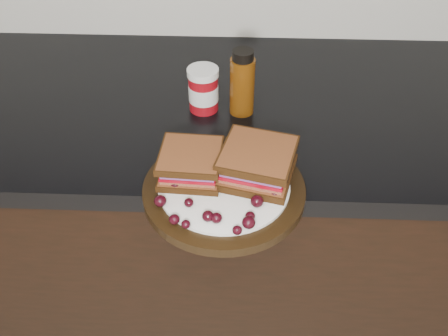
# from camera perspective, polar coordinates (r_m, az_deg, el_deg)

# --- Properties ---
(base_cabinets) EXTENTS (3.96, 0.58, 0.86)m
(base_cabinets) POSITION_cam_1_polar(r_m,az_deg,el_deg) (1.43, -9.25, -8.02)
(base_cabinets) COLOR black
(base_cabinets) RESTS_ON ground_plane
(countertop) EXTENTS (3.98, 0.60, 0.04)m
(countertop) POSITION_cam_1_polar(r_m,az_deg,el_deg) (1.13, -11.69, 6.94)
(countertop) COLOR black
(countertop) RESTS_ON base_cabinets
(plate) EXTENTS (0.28, 0.28, 0.02)m
(plate) POSITION_cam_1_polar(r_m,az_deg,el_deg) (0.86, -0.00, -2.54)
(plate) COLOR black
(plate) RESTS_ON countertop
(sandwich_left) EXTENTS (0.11, 0.11, 0.05)m
(sandwich_left) POSITION_cam_1_polar(r_m,az_deg,el_deg) (0.86, -3.82, 0.53)
(sandwich_left) COLOR brown
(sandwich_left) RESTS_ON plate
(sandwich_right) EXTENTS (0.15, 0.15, 0.06)m
(sandwich_right) POSITION_cam_1_polar(r_m,az_deg,el_deg) (0.85, 3.83, 0.56)
(sandwich_right) COLOR brown
(sandwich_right) RESTS_ON plate
(grape_0) EXTENTS (0.02, 0.02, 0.02)m
(grape_0) POSITION_cam_1_polar(r_m,az_deg,el_deg) (0.81, -7.30, -3.76)
(grape_0) COLOR black
(grape_0) RESTS_ON plate
(grape_1) EXTENTS (0.02, 0.02, 0.01)m
(grape_1) POSITION_cam_1_polar(r_m,az_deg,el_deg) (0.81, -4.05, -3.97)
(grape_1) COLOR black
(grape_1) RESTS_ON plate
(grape_2) EXTENTS (0.02, 0.02, 0.02)m
(grape_2) POSITION_cam_1_polar(r_m,az_deg,el_deg) (0.79, -5.69, -5.86)
(grape_2) COLOR black
(grape_2) RESTS_ON plate
(grape_3) EXTENTS (0.01, 0.01, 0.01)m
(grape_3) POSITION_cam_1_polar(r_m,az_deg,el_deg) (0.78, -4.38, -6.43)
(grape_3) COLOR black
(grape_3) RESTS_ON plate
(grape_4) EXTENTS (0.02, 0.02, 0.02)m
(grape_4) POSITION_cam_1_polar(r_m,az_deg,el_deg) (0.79, -1.85, -5.53)
(grape_4) COLOR black
(grape_4) RESTS_ON plate
(grape_5) EXTENTS (0.02, 0.02, 0.02)m
(grape_5) POSITION_cam_1_polar(r_m,az_deg,el_deg) (0.78, -0.87, -5.74)
(grape_5) COLOR black
(grape_5) RESTS_ON plate
(grape_6) EXTENTS (0.02, 0.02, 0.01)m
(grape_6) POSITION_cam_1_polar(r_m,az_deg,el_deg) (0.77, 1.51, -7.12)
(grape_6) COLOR black
(grape_6) RESTS_ON plate
(grape_7) EXTENTS (0.02, 0.02, 0.02)m
(grape_7) POSITION_cam_1_polar(r_m,az_deg,el_deg) (0.78, 2.83, -6.24)
(grape_7) COLOR black
(grape_7) RESTS_ON plate
(grape_8) EXTENTS (0.02, 0.02, 0.02)m
(grape_8) POSITION_cam_1_polar(r_m,az_deg,el_deg) (0.79, 3.00, -5.53)
(grape_8) COLOR black
(grape_8) RESTS_ON plate
(grape_9) EXTENTS (0.02, 0.02, 0.02)m
(grape_9) POSITION_cam_1_polar(r_m,az_deg,el_deg) (0.81, 3.79, -3.82)
(grape_9) COLOR black
(grape_9) RESTS_ON plate
(grape_10) EXTENTS (0.02, 0.02, 0.02)m
(grape_10) POSITION_cam_1_polar(r_m,az_deg,el_deg) (0.82, 5.83, -2.98)
(grape_10) COLOR black
(grape_10) RESTS_ON plate
(grape_11) EXTENTS (0.02, 0.02, 0.02)m
(grape_11) POSITION_cam_1_polar(r_m,az_deg,el_deg) (0.83, 5.50, -2.33)
(grape_11) COLOR black
(grape_11) RESTS_ON plate
(grape_12) EXTENTS (0.02, 0.02, 0.02)m
(grape_12) POSITION_cam_1_polar(r_m,az_deg,el_deg) (0.84, 5.95, -1.97)
(grape_12) COLOR black
(grape_12) RESTS_ON plate
(grape_13) EXTENTS (0.02, 0.02, 0.02)m
(grape_13) POSITION_cam_1_polar(r_m,az_deg,el_deg) (0.88, 5.54, 0.29)
(grape_13) COLOR black
(grape_13) RESTS_ON plate
(grape_14) EXTENTS (0.02, 0.02, 0.02)m
(grape_14) POSITION_cam_1_polar(r_m,az_deg,el_deg) (0.88, 3.54, 0.54)
(grape_14) COLOR black
(grape_14) RESTS_ON plate
(grape_15) EXTENTS (0.02, 0.02, 0.02)m
(grape_15) POSITION_cam_1_polar(r_m,az_deg,el_deg) (0.88, -1.43, 0.43)
(grape_15) COLOR black
(grape_15) RESTS_ON plate
(grape_16) EXTENTS (0.02, 0.02, 0.01)m
(grape_16) POSITION_cam_1_polar(r_m,az_deg,el_deg) (0.89, -4.10, 0.75)
(grape_16) COLOR black
(grape_16) RESTS_ON plate
(grape_17) EXTENTS (0.02, 0.02, 0.02)m
(grape_17) POSITION_cam_1_polar(r_m,az_deg,el_deg) (0.86, -3.97, -0.22)
(grape_17) COLOR black
(grape_17) RESTS_ON plate
(grape_18) EXTENTS (0.02, 0.02, 0.02)m
(grape_18) POSITION_cam_1_polar(r_m,az_deg,el_deg) (0.85, -6.32, -1.30)
(grape_18) COLOR black
(grape_18) RESTS_ON plate
(grape_19) EXTENTS (0.02, 0.02, 0.02)m
(grape_19) POSITION_cam_1_polar(r_m,az_deg,el_deg) (0.84, -5.57, -1.92)
(grape_19) COLOR black
(grape_19) RESTS_ON plate
(grape_20) EXTENTS (0.02, 0.02, 0.01)m
(grape_20) POSITION_cam_1_polar(r_m,az_deg,el_deg) (0.87, -2.84, -0.15)
(grape_20) COLOR black
(grape_20) RESTS_ON plate
(grape_21) EXTENTS (0.02, 0.02, 0.01)m
(grape_21) POSITION_cam_1_polar(r_m,az_deg,el_deg) (0.86, -3.23, -0.43)
(grape_21) COLOR black
(grape_21) RESTS_ON plate
(grape_22) EXTENTS (0.02, 0.02, 0.01)m
(grape_22) POSITION_cam_1_polar(r_m,az_deg,el_deg) (0.85, -4.32, -1.12)
(grape_22) COLOR black
(grape_22) RESTS_ON plate
(condiment_jar) EXTENTS (0.08, 0.08, 0.10)m
(condiment_jar) POSITION_cam_1_polar(r_m,az_deg,el_deg) (1.04, -2.37, 8.96)
(condiment_jar) COLOR maroon
(condiment_jar) RESTS_ON countertop
(oil_bottle) EXTENTS (0.06, 0.06, 0.14)m
(oil_bottle) POSITION_cam_1_polar(r_m,az_deg,el_deg) (1.02, 2.10, 9.76)
(oil_bottle) COLOR #522A08
(oil_bottle) RESTS_ON countertop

